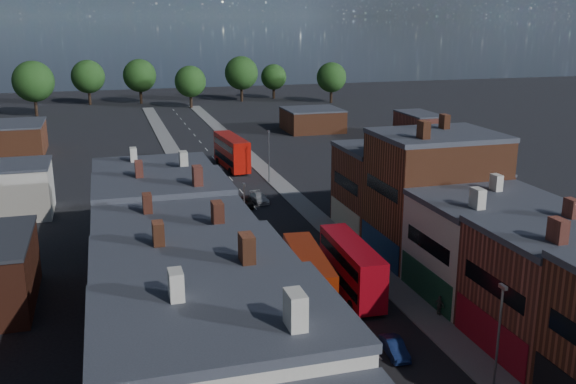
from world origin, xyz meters
TOP-DOWN VIEW (x-y plane):
  - pavement_west at (-6.50, 50.00)m, footprint 3.00×200.00m
  - pavement_east at (6.50, 50.00)m, footprint 3.00×200.00m
  - terrace_west at (-14.00, 0.00)m, footprint 12.00×80.00m
  - lamp_post_1 at (5.20, 0.00)m, footprint 0.25×0.70m
  - lamp_post_2 at (-5.20, 30.00)m, footprint 0.25×0.70m
  - lamp_post_3 at (5.20, 60.00)m, footprint 0.25×0.70m
  - bus_0 at (-2.33, 17.16)m, footprint 3.69×11.44m
  - bus_1 at (2.20, 18.34)m, footprint 3.19×11.47m
  - bus_2 at (1.58, 70.89)m, footprint 3.91×12.80m
  - car_1 at (1.20, 6.86)m, footprint 1.62×3.82m
  - car_2 at (-1.20, 48.19)m, footprint 2.60×4.74m
  - car_3 at (1.20, 49.89)m, footprint 2.18×4.53m
  - ped_3 at (7.70, 11.82)m, footprint 0.74×1.11m

SIDE VIEW (x-z plane):
  - pavement_west at x=-6.50m, z-range 0.00..0.12m
  - pavement_east at x=6.50m, z-range 0.00..0.12m
  - car_1 at x=1.20m, z-range 0.00..1.23m
  - car_2 at x=-1.20m, z-range 0.00..1.26m
  - car_3 at x=1.20m, z-range 0.00..1.27m
  - ped_3 at x=7.70m, z-range 0.12..1.86m
  - bus_0 at x=-2.33m, z-range 0.19..5.05m
  - bus_1 at x=2.20m, z-range 0.19..5.11m
  - bus_2 at x=1.58m, z-range 0.22..5.66m
  - lamp_post_1 at x=5.20m, z-range 0.64..8.77m
  - lamp_post_2 at x=-5.20m, z-range 0.64..8.77m
  - lamp_post_3 at x=5.20m, z-range 0.64..8.77m
  - terrace_west at x=-14.00m, z-range 0.00..12.83m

